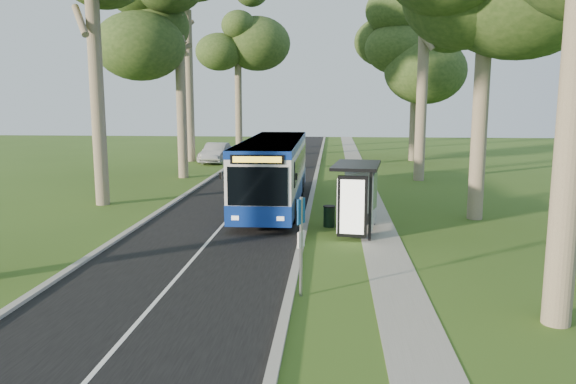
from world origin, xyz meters
name	(u,v)px	position (x,y,z in m)	size (l,w,h in m)	color
ground	(300,251)	(0.00, 0.00, 0.00)	(120.00, 120.00, 0.00)	#35541A
road	(245,199)	(-3.50, 10.00, 0.01)	(7.00, 100.00, 0.02)	black
kerb_east	(311,199)	(0.00, 10.00, 0.06)	(0.25, 100.00, 0.12)	#9E9B93
kerb_west	(181,197)	(-7.00, 10.00, 0.06)	(0.25, 100.00, 0.12)	#9E9B93
centre_line	(245,199)	(-3.50, 10.00, 0.02)	(0.12, 100.00, 0.01)	white
footpath	(368,201)	(3.00, 10.00, 0.01)	(1.50, 100.00, 0.02)	gray
bus	(273,172)	(-1.79, 8.22, 1.73)	(2.72, 12.62, 3.34)	white
bus_stop_sign	(301,235)	(0.30, -4.58, 1.70)	(0.20, 0.37, 2.74)	gray
bus_shelter	(361,186)	(2.22, 2.57, 1.96)	(2.15, 3.43, 2.77)	black
litter_bin	(329,216)	(1.01, 3.89, 0.45)	(0.51, 0.51, 0.90)	black
car_white	(215,152)	(-8.97, 28.11, 0.79)	(1.87, 4.65, 1.58)	silver
car_silver	(216,153)	(-8.63, 27.13, 0.82)	(1.73, 4.96, 1.63)	#A2A6AA
tree_west_c	(179,12)	(-9.00, 18.00, 10.87)	(5.20, 5.20, 14.67)	#7A6B56
tree_west_d	(187,8)	(-11.00, 28.00, 12.71)	(5.20, 5.20, 17.18)	#7A6B56
tree_west_e	(237,29)	(-8.50, 38.00, 12.21)	(5.20, 5.20, 16.50)	#7A6B56
tree_east_d	(416,46)	(8.00, 30.00, 9.67)	(5.20, 5.20, 13.04)	#7A6B56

